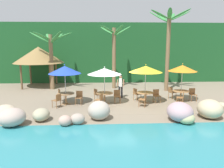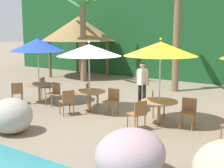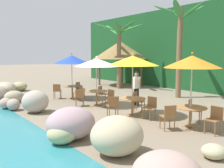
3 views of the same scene
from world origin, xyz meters
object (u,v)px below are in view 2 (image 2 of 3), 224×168
Objects in this scene: palm_tree_second at (178,14)px; chair_white_inland at (90,93)px; umbrella_white at (89,50)px; chair_blue_left at (17,92)px; dining_table_blue at (39,87)px; dining_table_white at (90,95)px; waiter_in_white at (142,81)px; umbrella_blue at (38,45)px; chair_white_left at (67,101)px; chair_white_seaward at (112,100)px; chair_yellow_left at (138,113)px; chair_blue_seaward at (54,92)px; palm_tree_nearest at (83,19)px; chair_yellow_seaward at (188,111)px; palapa_hut at (79,29)px; umbrella_yellow at (161,49)px; chair_blue_inland at (45,86)px; dining_table_yellow at (159,105)px; chair_yellow_inland at (156,102)px.

chair_white_inland is at bearing -107.73° from palm_tree_second.
chair_blue_left is at bearing -165.16° from umbrella_white.
dining_table_blue is 2.52m from dining_table_white.
palm_tree_second reaches higher than chair_blue_left.
chair_blue_left is 4.75m from waiter_in_white.
umbrella_blue is 1.54× the size of waiter_in_white.
chair_blue_left is 1.00× the size of chair_white_left.
chair_white_inland is 1.50m from chair_white_left.
chair_blue_left is 0.16× the size of palm_tree_second.
chair_yellow_left is (1.58, -1.00, 0.00)m from chair_white_seaward.
dining_table_white is 0.86m from chair_white_seaward.
chair_blue_seaward is 0.18× the size of palm_tree_nearest.
chair_white_seaward is at bearing -179.21° from chair_yellow_seaward.
chair_blue_left reaches higher than dining_table_blue.
umbrella_blue is at bearing 62.53° from chair_blue_left.
palm_tree_second is 6.92m from palapa_hut.
chair_blue_left is 0.33× the size of umbrella_yellow.
chair_blue_inland is 1.00× the size of chair_white_left.
chair_blue_left is 1.00× the size of chair_yellow_seaward.
chair_white_seaward is 1.87m from chair_yellow_left.
chair_blue_left is (-1.25, -0.72, 0.00)m from chair_blue_seaward.
chair_yellow_seaward is 11.41m from palapa_hut.
chair_blue_inland is 1.00× the size of chair_white_seaward.
chair_blue_seaward is at bearing -116.27° from palm_tree_second.
chair_yellow_left is 11.17m from palapa_hut.
chair_yellow_left is at bearing -9.39° from umbrella_blue.
dining_table_yellow is (4.33, 0.04, 0.10)m from chair_blue_seaward.
umbrella_yellow is 2.99× the size of chair_yellow_seaward.
chair_blue_inland is 0.51× the size of waiter_in_white.
umbrella_blue is 5.08m from chair_yellow_inland.
palapa_hut reaches higher than dining_table_yellow.
chair_blue_inland is 0.19× the size of palapa_hut.
chair_white_inland and chair_yellow_seaward have the same top height.
dining_table_white is at bearing 14.04° from umbrella_white.
waiter_in_white is (2.85, 1.63, 0.47)m from chair_blue_seaward.
umbrella_blue reaches higher than chair_blue_left.
umbrella_yellow is (1.83, -0.18, 1.77)m from chair_white_seaward.
dining_table_blue is 0.24× the size of palapa_hut.
dining_table_white is 3.50m from chair_yellow_seaward.
umbrella_yellow reaches higher than dining_table_blue.
chair_yellow_seaward is (6.40, 0.98, 0.00)m from chair_blue_left.
palm_tree_nearest is at bearing 148.55° from waiter_in_white.
umbrella_white is 1.84m from chair_white_left.
chair_white_left is (-0.30, -0.80, -0.10)m from dining_table_white.
chair_blue_seaward and chair_yellow_seaward have the same top height.
palm_tree_second is (-2.55, 5.02, 3.05)m from chair_yellow_seaward.
palm_tree_nearest is (-6.65, 4.32, 2.91)m from chair_yellow_inland.
chair_blue_left and chair_yellow_seaward have the same top height.
chair_white_inland is at bearing 152.72° from chair_yellow_left.
dining_table_yellow is at bearing -5.54° from chair_white_seaward.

